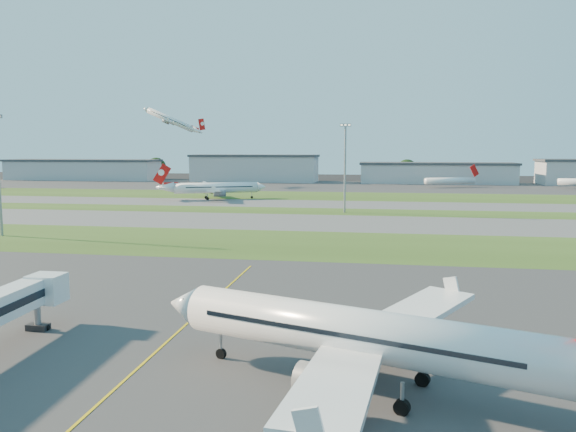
% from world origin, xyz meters
% --- Properties ---
extents(ground, '(700.00, 700.00, 0.00)m').
position_xyz_m(ground, '(0.00, 0.00, 0.00)').
color(ground, black).
rests_on(ground, ground).
extents(apron_near, '(300.00, 70.00, 0.01)m').
position_xyz_m(apron_near, '(0.00, 0.00, 0.01)').
color(apron_near, '#333335').
rests_on(apron_near, ground).
extents(grass_strip_a, '(300.00, 34.00, 0.01)m').
position_xyz_m(grass_strip_a, '(0.00, 52.00, 0.01)').
color(grass_strip_a, '#2D4517').
rests_on(grass_strip_a, ground).
extents(taxiway_a, '(300.00, 32.00, 0.01)m').
position_xyz_m(taxiway_a, '(0.00, 85.00, 0.01)').
color(taxiway_a, '#515154').
rests_on(taxiway_a, ground).
extents(grass_strip_b, '(300.00, 18.00, 0.01)m').
position_xyz_m(grass_strip_b, '(0.00, 110.00, 0.01)').
color(grass_strip_b, '#2D4517').
rests_on(grass_strip_b, ground).
extents(taxiway_b, '(300.00, 26.00, 0.01)m').
position_xyz_m(taxiway_b, '(0.00, 132.00, 0.01)').
color(taxiway_b, '#515154').
rests_on(taxiway_b, ground).
extents(grass_strip_c, '(300.00, 40.00, 0.01)m').
position_xyz_m(grass_strip_c, '(0.00, 165.00, 0.01)').
color(grass_strip_c, '#2D4517').
rests_on(grass_strip_c, ground).
extents(apron_far, '(400.00, 80.00, 0.01)m').
position_xyz_m(apron_far, '(0.00, 225.00, 0.01)').
color(apron_far, '#333335').
rests_on(apron_far, ground).
extents(yellow_line, '(0.25, 60.00, 0.02)m').
position_xyz_m(yellow_line, '(5.00, 0.00, 0.00)').
color(yellow_line, gold).
rests_on(yellow_line, ground).
extents(airliner_parked, '(37.86, 31.98, 12.28)m').
position_xyz_m(airliner_parked, '(24.71, -13.63, 4.31)').
color(airliner_parked, white).
rests_on(airliner_parked, ground).
extents(airliner_taxiing, '(35.78, 30.43, 11.89)m').
position_xyz_m(airliner_taxiing, '(-34.88, 143.76, 4.17)').
color(airliner_taxiing, white).
rests_on(airliner_taxiing, ground).
extents(airliner_departing, '(30.76, 26.03, 9.60)m').
position_xyz_m(airliner_departing, '(-79.70, 217.62, 32.95)').
color(airliner_departing, white).
extents(mini_jet_near, '(26.92, 13.28, 9.48)m').
position_xyz_m(mini_jet_near, '(58.58, 223.47, 3.28)').
color(mini_jet_near, white).
rests_on(mini_jet_near, ground).
extents(light_mast_centre, '(3.20, 0.70, 25.80)m').
position_xyz_m(light_mast_centre, '(15.00, 108.00, 14.81)').
color(light_mast_centre, gray).
rests_on(light_mast_centre, ground).
extents(hangar_far_west, '(91.80, 23.00, 12.20)m').
position_xyz_m(hangar_far_west, '(-150.00, 255.00, 6.14)').
color(hangar_far_west, '#919398').
rests_on(hangar_far_west, ground).
extents(hangar_west, '(71.40, 23.00, 15.20)m').
position_xyz_m(hangar_west, '(-45.00, 255.00, 7.64)').
color(hangar_west, '#919398').
rests_on(hangar_west, ground).
extents(hangar_east, '(81.60, 23.00, 11.20)m').
position_xyz_m(hangar_east, '(55.00, 255.00, 5.64)').
color(hangar_east, '#919398').
rests_on(hangar_east, ground).
extents(tree_far_west, '(11.00, 11.00, 12.00)m').
position_xyz_m(tree_far_west, '(-190.00, 268.00, 6.49)').
color(tree_far_west, black).
rests_on(tree_far_west, ground).
extents(tree_west, '(12.10, 12.10, 13.20)m').
position_xyz_m(tree_west, '(-110.00, 270.00, 7.14)').
color(tree_west, black).
rests_on(tree_west, ground).
extents(tree_mid_west, '(9.90, 9.90, 10.80)m').
position_xyz_m(tree_mid_west, '(-20.00, 266.00, 5.84)').
color(tree_mid_west, black).
rests_on(tree_mid_west, ground).
extents(tree_mid_east, '(11.55, 11.55, 12.60)m').
position_xyz_m(tree_mid_east, '(40.00, 269.00, 6.81)').
color(tree_mid_east, black).
rests_on(tree_mid_east, ground).
extents(tree_east, '(10.45, 10.45, 11.40)m').
position_xyz_m(tree_east, '(115.00, 267.00, 6.16)').
color(tree_east, black).
rests_on(tree_east, ground).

